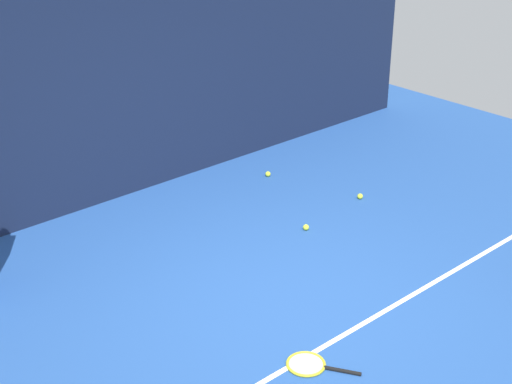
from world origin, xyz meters
name	(u,v)px	position (x,y,z in m)	size (l,w,h in m)	color
ground_plane	(285,306)	(0.00, 0.00, 0.00)	(12.00, 12.00, 0.00)	#234C93
back_fence	(100,96)	(0.00, 3.00, 1.26)	(10.00, 0.10, 2.52)	#141E38
court_line	(338,338)	(0.00, -0.66, 0.00)	(9.00, 0.05, 0.00)	white
tennis_racket	(309,365)	(-0.45, -0.76, 0.01)	(0.47, 0.61, 0.03)	black
tennis_ball_near_player	(268,174)	(1.82, 2.23, 0.03)	(0.07, 0.07, 0.07)	#CCE033
tennis_ball_by_fence	(306,227)	(1.17, 0.91, 0.03)	(0.07, 0.07, 0.07)	#CCE033
tennis_ball_mid_court	(360,196)	(2.19, 1.04, 0.03)	(0.07, 0.07, 0.07)	#CCE033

